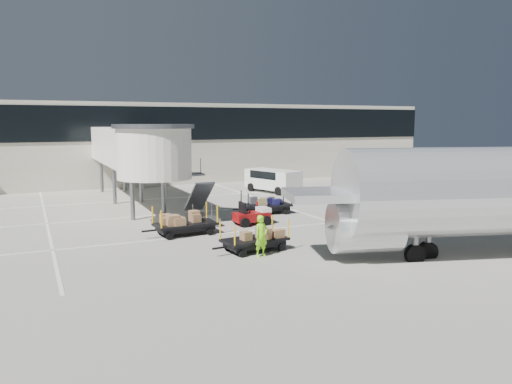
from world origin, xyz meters
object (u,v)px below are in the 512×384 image
(box_cart_near, at_px, (254,240))
(box_cart_far, at_px, (184,223))
(ground_worker, at_px, (261,236))
(minivan, at_px, (272,179))
(suitcase_cart, at_px, (266,205))
(baggage_tug, at_px, (253,216))

(box_cart_near, relative_size, box_cart_far, 0.94)
(box_cart_near, distance_m, ground_worker, 1.16)
(box_cart_far, bearing_deg, minivan, 43.74)
(suitcase_cart, height_order, ground_worker, ground_worker)
(baggage_tug, xyz_separation_m, box_cart_near, (-2.50, -5.74, 0.03))
(suitcase_cart, xyz_separation_m, ground_worker, (-4.97, -9.79, 0.40))
(suitcase_cart, bearing_deg, ground_worker, -112.27)
(baggage_tug, xyz_separation_m, box_cart_far, (-4.58, -1.01, 0.13))
(box_cart_near, bearing_deg, box_cart_far, 106.43)
(suitcase_cart, distance_m, box_cart_far, 7.99)
(suitcase_cart, distance_m, box_cart_near, 9.98)
(baggage_tug, height_order, suitcase_cart, suitcase_cart)
(minivan, bearing_deg, ground_worker, -135.36)
(baggage_tug, distance_m, box_cart_near, 6.26)
(box_cart_near, bearing_deg, baggage_tug, 59.21)
(box_cart_near, xyz_separation_m, ground_worker, (-0.13, -1.07, 0.43))
(box_cart_near, xyz_separation_m, minivan, (9.88, 17.95, 0.65))
(ground_worker, bearing_deg, minivan, 47.37)
(minivan, bearing_deg, box_cart_near, -136.44)
(minivan, bearing_deg, suitcase_cart, -136.23)
(box_cart_near, bearing_deg, suitcase_cart, 53.70)
(box_cart_near, xyz_separation_m, box_cart_far, (-2.07, 4.73, 0.10))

